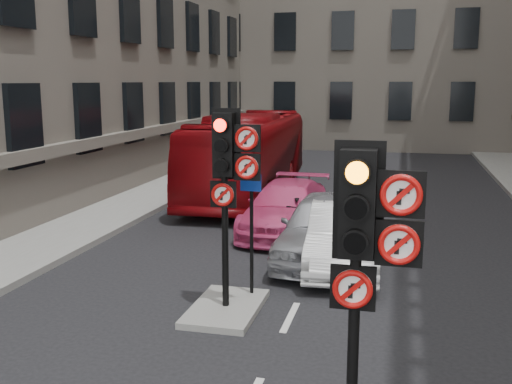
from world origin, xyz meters
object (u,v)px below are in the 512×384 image
at_px(car_silver, 325,227).
at_px(motorcycle, 297,222).
at_px(signal_far, 229,166).
at_px(signal_near, 365,240).
at_px(car_white, 344,236).
at_px(info_sign, 251,217).
at_px(car_pink, 287,208).
at_px(bus_red, 250,154).
at_px(motorcyclist, 345,231).

relative_size(car_silver, motorcycle, 2.46).
height_order(signal_far, car_silver, signal_far).
bearing_deg(signal_near, car_silver, 99.93).
relative_size(car_white, info_sign, 1.87).
bearing_deg(signal_near, car_white, 96.69).
bearing_deg(car_white, signal_far, -121.92).
height_order(car_silver, car_white, car_silver).
xyz_separation_m(signal_far, car_pink, (-0.12, 6.05, -2.01)).
xyz_separation_m(signal_near, bus_red, (-5.12, 15.28, -1.08)).
bearing_deg(bus_red, signal_near, -73.39).
relative_size(signal_near, motorcyclist, 2.04).
height_order(signal_far, motorcycle, signal_far).
relative_size(signal_near, car_pink, 0.75).
height_order(bus_red, motorcyclist, bus_red).
relative_size(motorcycle, motorcyclist, 1.07).
distance_m(car_white, bus_red, 9.13).
relative_size(car_white, bus_red, 0.41).
relative_size(signal_far, motorcyclist, 2.04).
relative_size(car_silver, car_white, 1.06).
distance_m(signal_near, motorcyclist, 7.31).
bearing_deg(bus_red, info_sign, -77.38).
xyz_separation_m(signal_near, info_sign, (-2.39, 4.74, -0.96)).
xyz_separation_m(signal_far, motorcyclist, (1.78, 3.07, -1.82)).
bearing_deg(bus_red, signal_far, -79.33).
distance_m(car_pink, info_sign, 5.41).
relative_size(car_pink, bus_red, 0.44).
bearing_deg(motorcycle, signal_near, -85.85).
bearing_deg(signal_far, signal_near, -56.98).
xyz_separation_m(car_white, motorcycle, (-1.40, 1.74, -0.16)).
xyz_separation_m(motorcyclist, info_sign, (-1.56, -2.33, 0.75)).
height_order(signal_far, motorcyclist, signal_far).
bearing_deg(motorcycle, info_sign, -101.79).
bearing_deg(motorcyclist, motorcycle, -75.95).
xyz_separation_m(signal_near, car_white, (-0.85, 7.24, -1.86)).
xyz_separation_m(signal_far, info_sign, (0.21, 0.74, -1.08)).
bearing_deg(car_pink, signal_near, -72.76).
bearing_deg(motorcyclist, bus_red, -85.14).
bearing_deg(signal_far, motorcyclist, 59.87).
bearing_deg(car_silver, info_sign, -106.84).
bearing_deg(info_sign, motorcycle, 90.17).
height_order(car_pink, motorcyclist, motorcyclist).
xyz_separation_m(bus_red, info_sign, (2.73, -10.54, 0.13)).
bearing_deg(signal_near, motorcycle, 104.06).
xyz_separation_m(motorcycle, motorcyclist, (1.43, -1.91, 0.31)).
bearing_deg(signal_near, info_sign, 116.73).
bearing_deg(car_pink, motorcycle, -64.31).
distance_m(car_white, motorcyclist, 0.23).
relative_size(signal_near, info_sign, 1.53).
bearing_deg(motorcyclist, car_silver, -71.56).
xyz_separation_m(signal_far, car_silver, (1.26, 3.66, -1.92)).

